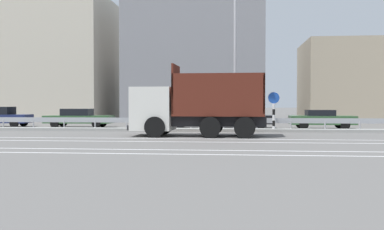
% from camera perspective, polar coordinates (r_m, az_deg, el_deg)
% --- Properties ---
extents(ground_plane, '(320.00, 320.00, 0.00)m').
position_cam_1_polar(ground_plane, '(24.30, -1.14, -2.52)').
color(ground_plane, '#605E5B').
extents(lane_strip_0, '(67.21, 0.16, 0.01)m').
position_cam_1_polar(lane_strip_0, '(21.45, 0.52, -3.04)').
color(lane_strip_0, silver).
rests_on(lane_strip_0, ground_plane).
extents(lane_strip_1, '(67.21, 0.16, 0.01)m').
position_cam_1_polar(lane_strip_1, '(19.72, 0.07, -3.44)').
color(lane_strip_1, silver).
rests_on(lane_strip_1, ground_plane).
extents(lane_strip_2, '(67.21, 0.16, 0.01)m').
position_cam_1_polar(lane_strip_2, '(16.33, -1.07, -4.46)').
color(lane_strip_2, silver).
rests_on(lane_strip_2, ground_plane).
extents(lane_strip_3, '(67.21, 0.16, 0.01)m').
position_cam_1_polar(lane_strip_3, '(14.98, -1.68, -4.99)').
color(lane_strip_3, silver).
rests_on(lane_strip_3, ground_plane).
extents(median_island, '(36.97, 1.10, 0.18)m').
position_cam_1_polar(median_island, '(27.25, -0.41, -1.90)').
color(median_island, gray).
rests_on(median_island, ground_plane).
extents(median_guardrail, '(67.21, 0.09, 0.78)m').
position_cam_1_polar(median_guardrail, '(28.47, -0.14, -0.78)').
color(median_guardrail, '#9EA0A5').
rests_on(median_guardrail, ground_plane).
extents(dump_truck, '(6.99, 2.77, 3.68)m').
position_cam_1_polar(dump_truck, '(23.29, -1.27, 0.56)').
color(dump_truck, silver).
rests_on(dump_truck, ground_plane).
extents(median_road_sign, '(0.73, 0.16, 2.39)m').
position_cam_1_polar(median_road_sign, '(27.15, 10.34, 0.53)').
color(median_road_sign, white).
rests_on(median_road_sign, ground_plane).
extents(street_lamp_1, '(0.71, 2.02, 8.58)m').
position_cam_1_polar(street_lamp_1, '(27.05, 5.48, 7.96)').
color(street_lamp_1, '#ADADB2').
rests_on(street_lamp_1, ground_plane).
extents(parked_car_2, '(4.05, 1.92, 1.46)m').
position_cam_1_polar(parked_car_2, '(35.10, -23.00, -0.22)').
color(parked_car_2, navy).
rests_on(parked_car_2, ground_plane).
extents(parked_car_3, '(4.79, 1.86, 1.32)m').
position_cam_1_polar(parked_car_3, '(32.84, -14.20, -0.34)').
color(parked_car_3, '#335B33').
rests_on(parked_car_3, ground_plane).
extents(parked_car_4, '(4.21, 1.98, 1.42)m').
position_cam_1_polar(parked_car_4, '(31.10, -3.79, -0.30)').
color(parked_car_4, gray).
rests_on(parked_car_4, ground_plane).
extents(parked_car_5, '(4.68, 2.04, 1.46)m').
position_cam_1_polar(parked_car_5, '(30.90, 5.92, -0.32)').
color(parked_car_5, black).
rests_on(parked_car_5, ground_plane).
extents(parked_car_6, '(4.22, 1.91, 1.27)m').
position_cam_1_polar(parked_car_6, '(31.03, 16.13, -0.48)').
color(parked_car_6, '#335B33').
rests_on(parked_car_6, ground_plane).
extents(background_building_0, '(13.53, 12.44, 12.35)m').
position_cam_1_polar(background_building_0, '(50.12, -17.60, 6.54)').
color(background_building_0, beige).
rests_on(background_building_0, ground_plane).
extents(background_building_1, '(12.93, 9.72, 11.63)m').
position_cam_1_polar(background_building_1, '(44.55, 0.51, 6.78)').
color(background_building_1, gray).
rests_on(background_building_1, ground_plane).
extents(background_building_2, '(14.45, 9.22, 7.83)m').
position_cam_1_polar(background_building_2, '(48.64, 22.40, 3.98)').
color(background_building_2, tan).
rests_on(background_building_2, ground_plane).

